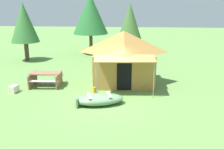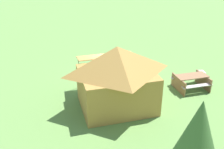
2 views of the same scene
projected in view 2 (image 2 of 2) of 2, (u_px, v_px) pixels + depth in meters
The scene contains 6 objects.
ground_plane at pixel (117, 80), 14.77m from camera, with size 80.00×80.00×0.00m, color #618B46.
beached_rowboat at pixel (120, 71), 15.30m from camera, with size 2.40×1.58×0.47m.
canvas_cabin_tent at pixel (117, 77), 11.64m from camera, with size 3.77×4.15×2.98m.
picnic_table at pixel (191, 81), 13.68m from camera, with size 1.78×1.55×0.77m.
cooler_box at pixel (201, 74), 15.07m from camera, with size 0.49×0.33×0.36m, color beige.
fuel_can at pixel (135, 84), 14.08m from camera, with size 0.17×0.17×0.28m, color gold.
Camera 2 is at (2.86, 12.91, 6.60)m, focal length 41.46 mm.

